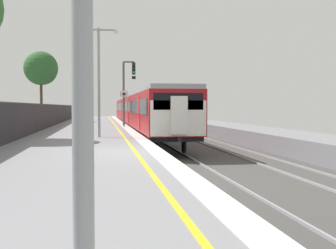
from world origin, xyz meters
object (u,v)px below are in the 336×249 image
object	(u,v)px
background_tree_centre	(42,69)
platform_lamp_mid	(99,73)
commuter_train_at_platform	(139,110)
speed_limit_sign	(124,104)
signal_gantry	(127,86)

from	to	relation	value
background_tree_centre	platform_lamp_mid	bearing A→B (deg)	-75.85
commuter_train_at_platform	speed_limit_sign	size ratio (longest dim) A/B	14.78
platform_lamp_mid	speed_limit_sign	bearing A→B (deg)	80.13
commuter_train_at_platform	speed_limit_sign	world-z (taller)	commuter_train_at_platform
commuter_train_at_platform	signal_gantry	size ratio (longest dim) A/B	7.88
platform_lamp_mid	commuter_train_at_platform	bearing A→B (deg)	78.59
platform_lamp_mid	background_tree_centre	bearing A→B (deg)	104.15
commuter_train_at_platform	signal_gantry	world-z (taller)	signal_gantry
signal_gantry	speed_limit_sign	world-z (taller)	signal_gantry
background_tree_centre	signal_gantry	bearing A→B (deg)	-53.50
signal_gantry	background_tree_centre	bearing A→B (deg)	126.50
commuter_train_at_platform	background_tree_centre	distance (m)	12.33
platform_lamp_mid	signal_gantry	bearing A→B (deg)	80.34
speed_limit_sign	platform_lamp_mid	world-z (taller)	platform_lamp_mid
commuter_train_at_platform	background_tree_centre	bearing A→B (deg)	148.65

